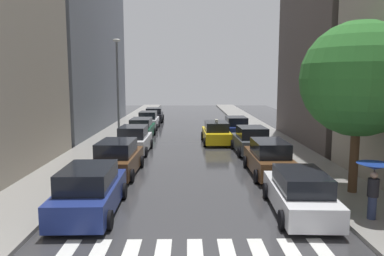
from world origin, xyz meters
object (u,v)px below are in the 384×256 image
at_px(parked_car_left_second, 118,159).
at_px(street_tree_right, 359,79).
at_px(parked_car_left_third, 134,140).
at_px(parked_car_left_sixth, 154,115).
at_px(parked_car_right_nearest, 300,193).
at_px(lamp_post_left, 118,83).
at_px(parked_car_right_third, 251,141).
at_px(pedestrian_foreground, 374,177).
at_px(parked_car_left_nearest, 90,192).
at_px(parked_car_left_fifth, 148,121).
at_px(taxi_midroad, 216,133).
at_px(parked_car_left_fourth, 142,129).
at_px(parked_car_right_second, 269,159).
at_px(parked_car_right_fourth, 236,128).

height_order(parked_car_left_second, street_tree_right, street_tree_right).
height_order(parked_car_left_third, parked_car_left_sixth, parked_car_left_third).
distance_m(parked_car_right_nearest, lamp_post_left, 18.68).
height_order(parked_car_right_third, street_tree_right, street_tree_right).
bearing_deg(pedestrian_foreground, parked_car_left_nearest, 142.83).
height_order(parked_car_left_fifth, taxi_midroad, taxi_midroad).
distance_m(parked_car_left_fourth, street_tree_right, 18.74).
bearing_deg(street_tree_right, parked_car_right_third, 107.09).
bearing_deg(parked_car_left_nearest, lamp_post_left, 5.73).
xyz_separation_m(parked_car_left_fourth, parked_car_left_fifth, (-0.04, 5.68, 0.02)).
height_order(parked_car_left_second, parked_car_right_second, parked_car_right_second).
bearing_deg(lamp_post_left, parked_car_left_nearest, -83.30).
distance_m(parked_car_left_nearest, parked_car_right_second, 9.22).
bearing_deg(parked_car_right_fourth, lamp_post_left, 99.15).
relative_size(parked_car_left_fourth, parked_car_right_second, 1.02).
height_order(parked_car_left_nearest, parked_car_left_second, parked_car_left_second).
bearing_deg(parked_car_left_fifth, parked_car_right_nearest, -160.87).
distance_m(parked_car_left_third, parked_car_right_second, 9.50).
distance_m(parked_car_left_fifth, pedestrian_foreground, 25.60).
relative_size(parked_car_right_nearest, taxi_midroad, 1.04).
bearing_deg(parked_car_left_sixth, pedestrian_foreground, -163.20).
height_order(parked_car_left_fourth, parked_car_right_second, parked_car_right_second).
distance_m(parked_car_left_sixth, parked_car_right_second, 24.77).
relative_size(parked_car_left_nearest, parked_car_right_second, 1.02).
bearing_deg(parked_car_right_fourth, parked_car_left_fifth, 55.03).
height_order(parked_car_left_fifth, parked_car_right_second, parked_car_right_second).
bearing_deg(parked_car_right_second, parked_car_left_second, 88.35).
bearing_deg(parked_car_left_fourth, lamp_post_left, 128.28).
height_order(parked_car_left_second, parked_car_right_third, parked_car_left_second).
bearing_deg(lamp_post_left, taxi_midroad, -8.38).
bearing_deg(parked_car_right_second, lamp_post_left, 41.66).
height_order(street_tree_right, lamp_post_left, lamp_post_left).
xyz_separation_m(parked_car_left_sixth, parked_car_right_third, (7.91, -18.00, 0.08)).
xyz_separation_m(parked_car_left_third, parked_car_left_sixth, (-0.28, 17.76, -0.09)).
relative_size(parked_car_left_sixth, street_tree_right, 0.62).
bearing_deg(street_tree_right, pedestrian_foreground, -102.86).
relative_size(parked_car_left_second, parked_car_right_third, 1.08).
relative_size(parked_car_left_third, parked_car_right_third, 1.02).
xyz_separation_m(parked_car_right_nearest, parked_car_right_fourth, (-0.00, 17.42, 0.05)).
bearing_deg(parked_car_right_fourth, parked_car_left_third, 129.13).
relative_size(parked_car_left_second, lamp_post_left, 0.60).
height_order(parked_car_right_nearest, parked_car_right_second, parked_car_right_second).
xyz_separation_m(parked_car_left_fourth, street_tree_right, (10.57, -14.94, 4.02)).
distance_m(parked_car_left_sixth, lamp_post_left, 13.72).
bearing_deg(street_tree_right, parked_car_left_third, 138.84).
distance_m(parked_car_right_second, pedestrian_foreground, 6.65).
distance_m(parked_car_left_nearest, street_tree_right, 11.25).
distance_m(parked_car_left_fifth, parked_car_right_fourth, 9.37).
height_order(pedestrian_foreground, lamp_post_left, lamp_post_left).
distance_m(parked_car_left_second, lamp_post_left, 11.05).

